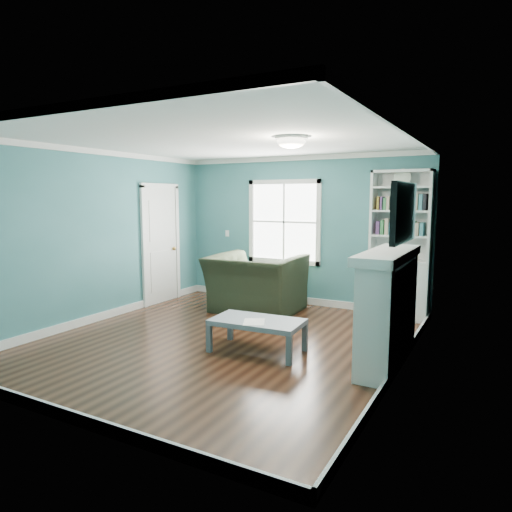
% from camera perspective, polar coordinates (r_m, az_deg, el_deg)
% --- Properties ---
extents(floor, '(5.00, 5.00, 0.00)m').
position_cam_1_polar(floor, '(6.15, -4.01, -10.56)').
color(floor, black).
rests_on(floor, ground).
extents(room_walls, '(5.00, 5.00, 5.00)m').
position_cam_1_polar(room_walls, '(5.86, -4.15, 4.33)').
color(room_walls, '#347174').
rests_on(room_walls, ground).
extents(trim, '(4.50, 5.00, 2.60)m').
position_cam_1_polar(trim, '(5.88, -4.12, 0.97)').
color(trim, white).
rests_on(trim, ground).
extents(window, '(1.40, 0.06, 1.50)m').
position_cam_1_polar(window, '(8.19, 3.53, 4.27)').
color(window, white).
rests_on(window, room_walls).
extents(bookshelf, '(0.90, 0.35, 2.31)m').
position_cam_1_polar(bookshelf, '(7.42, 17.51, -0.46)').
color(bookshelf, silver).
rests_on(bookshelf, ground).
extents(fireplace, '(0.44, 1.58, 1.30)m').
position_cam_1_polar(fireplace, '(5.38, 16.28, -6.41)').
color(fireplace, black).
rests_on(fireplace, ground).
extents(tv, '(0.06, 1.10, 0.65)m').
position_cam_1_polar(tv, '(5.21, 18.01, 5.20)').
color(tv, black).
rests_on(tv, fireplace).
extents(door, '(0.12, 0.98, 2.17)m').
position_cam_1_polar(door, '(8.34, -11.79, 1.59)').
color(door, silver).
rests_on(door, ground).
extents(ceiling_fixture, '(0.38, 0.38, 0.15)m').
position_cam_1_polar(ceiling_fixture, '(5.55, 4.44, 14.17)').
color(ceiling_fixture, white).
rests_on(ceiling_fixture, room_walls).
extents(light_switch, '(0.08, 0.01, 0.12)m').
position_cam_1_polar(light_switch, '(8.78, -3.61, 2.85)').
color(light_switch, white).
rests_on(light_switch, room_walls).
extents(recliner, '(1.47, 0.98, 1.26)m').
position_cam_1_polar(recliner, '(7.53, -0.01, -2.27)').
color(recliner, black).
rests_on(recliner, ground).
extents(coffee_table, '(1.14, 0.67, 0.40)m').
position_cam_1_polar(coffee_table, '(5.65, 0.16, -8.45)').
color(coffee_table, '#505960').
rests_on(coffee_table, ground).
extents(paper_sheet, '(0.36, 0.39, 0.00)m').
position_cam_1_polar(paper_sheet, '(5.52, -0.25, -8.24)').
color(paper_sheet, white).
rests_on(paper_sheet, coffee_table).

